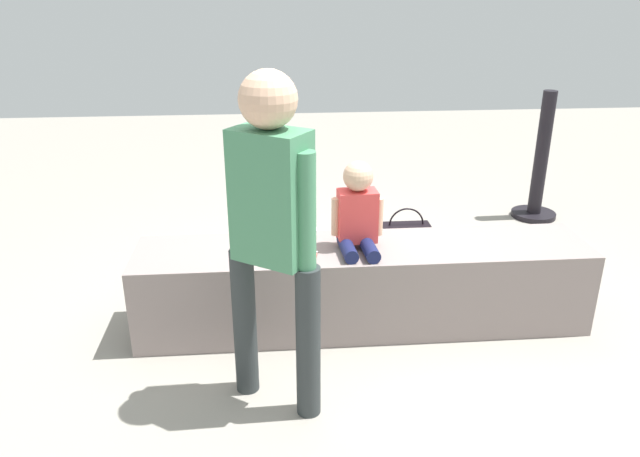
{
  "coord_description": "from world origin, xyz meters",
  "views": [
    {
      "loc": [
        -0.5,
        -3.02,
        1.84
      ],
      "look_at": [
        -0.27,
        -0.32,
        0.73
      ],
      "focal_mm": 34.1,
      "sensor_mm": 36.0,
      "label": 1
    }
  ],
  "objects_px": {
    "child_seated": "(358,211)",
    "handbag_black_leather": "(405,240)",
    "cake_plate": "(297,252)",
    "adult_standing": "(272,218)",
    "water_bottle_near_gift": "(338,264)",
    "party_cup_red": "(462,258)",
    "cake_box_white": "(301,239)",
    "gift_bag": "(186,262)"
  },
  "relations": [
    {
      "from": "child_seated",
      "to": "gift_bag",
      "type": "bearing_deg",
      "value": 148.72
    },
    {
      "from": "child_seated",
      "to": "handbag_black_leather",
      "type": "distance_m",
      "value": 1.13
    },
    {
      "from": "cake_plate",
      "to": "water_bottle_near_gift",
      "type": "xyz_separation_m",
      "value": [
        0.3,
        0.68,
        -0.41
      ]
    },
    {
      "from": "cake_plate",
      "to": "handbag_black_leather",
      "type": "bearing_deg",
      "value": 49.18
    },
    {
      "from": "cake_plate",
      "to": "handbag_black_leather",
      "type": "xyz_separation_m",
      "value": [
        0.81,
        0.94,
        -0.37
      ]
    },
    {
      "from": "adult_standing",
      "to": "party_cup_red",
      "type": "xyz_separation_m",
      "value": [
        1.31,
        1.37,
        -0.87
      ]
    },
    {
      "from": "adult_standing",
      "to": "gift_bag",
      "type": "height_order",
      "value": "adult_standing"
    },
    {
      "from": "water_bottle_near_gift",
      "to": "handbag_black_leather",
      "type": "bearing_deg",
      "value": 27.1
    },
    {
      "from": "cake_plate",
      "to": "water_bottle_near_gift",
      "type": "height_order",
      "value": "cake_plate"
    },
    {
      "from": "child_seated",
      "to": "water_bottle_near_gift",
      "type": "relative_size",
      "value": 2.36
    },
    {
      "from": "child_seated",
      "to": "cake_plate",
      "type": "relative_size",
      "value": 2.16
    },
    {
      "from": "water_bottle_near_gift",
      "to": "gift_bag",
      "type": "bearing_deg",
      "value": 178.94
    },
    {
      "from": "cake_box_white",
      "to": "cake_plate",
      "type": "bearing_deg",
      "value": -93.89
    },
    {
      "from": "adult_standing",
      "to": "cake_plate",
      "type": "bearing_deg",
      "value": 77.75
    },
    {
      "from": "cake_plate",
      "to": "child_seated",
      "type": "bearing_deg",
      "value": 12.34
    },
    {
      "from": "water_bottle_near_gift",
      "to": "cake_box_white",
      "type": "height_order",
      "value": "water_bottle_near_gift"
    },
    {
      "from": "cake_plate",
      "to": "handbag_black_leather",
      "type": "distance_m",
      "value": 1.29
    },
    {
      "from": "party_cup_red",
      "to": "water_bottle_near_gift",
      "type": "bearing_deg",
      "value": -172.55
    },
    {
      "from": "child_seated",
      "to": "water_bottle_near_gift",
      "type": "bearing_deg",
      "value": 92.71
    },
    {
      "from": "child_seated",
      "to": "water_bottle_near_gift",
      "type": "distance_m",
      "value": 0.85
    },
    {
      "from": "gift_bag",
      "to": "handbag_black_leather",
      "type": "height_order",
      "value": "handbag_black_leather"
    },
    {
      "from": "gift_bag",
      "to": "water_bottle_near_gift",
      "type": "relative_size",
      "value": 1.5
    },
    {
      "from": "handbag_black_leather",
      "to": "adult_standing",
      "type": "bearing_deg",
      "value": -121.72
    },
    {
      "from": "handbag_black_leather",
      "to": "gift_bag",
      "type": "bearing_deg",
      "value": -170.93
    },
    {
      "from": "gift_bag",
      "to": "handbag_black_leather",
      "type": "relative_size",
      "value": 0.81
    },
    {
      "from": "party_cup_red",
      "to": "handbag_black_leather",
      "type": "xyz_separation_m",
      "value": [
        -0.37,
        0.14,
        0.08
      ]
    },
    {
      "from": "child_seated",
      "to": "water_bottle_near_gift",
      "type": "xyz_separation_m",
      "value": [
        -0.03,
        0.61,
        -0.6
      ]
    },
    {
      "from": "gift_bag",
      "to": "water_bottle_near_gift",
      "type": "distance_m",
      "value": 1.0
    },
    {
      "from": "child_seated",
      "to": "cake_plate",
      "type": "distance_m",
      "value": 0.39
    },
    {
      "from": "party_cup_red",
      "to": "cake_box_white",
      "type": "relative_size",
      "value": 0.34
    },
    {
      "from": "child_seated",
      "to": "adult_standing",
      "type": "bearing_deg",
      "value": -125.27
    },
    {
      "from": "party_cup_red",
      "to": "handbag_black_leather",
      "type": "height_order",
      "value": "handbag_black_leather"
    },
    {
      "from": "adult_standing",
      "to": "handbag_black_leather",
      "type": "relative_size",
      "value": 4.04
    },
    {
      "from": "adult_standing",
      "to": "cake_plate",
      "type": "relative_size",
      "value": 6.81
    },
    {
      "from": "cake_plate",
      "to": "cake_box_white",
      "type": "relative_size",
      "value": 0.75
    },
    {
      "from": "cake_plate",
      "to": "water_bottle_near_gift",
      "type": "bearing_deg",
      "value": 65.85
    },
    {
      "from": "cake_box_white",
      "to": "child_seated",
      "type": "bearing_deg",
      "value": -77.48
    },
    {
      "from": "water_bottle_near_gift",
      "to": "cake_plate",
      "type": "bearing_deg",
      "value": -114.15
    },
    {
      "from": "gift_bag",
      "to": "water_bottle_near_gift",
      "type": "height_order",
      "value": "gift_bag"
    },
    {
      "from": "water_bottle_near_gift",
      "to": "handbag_black_leather",
      "type": "height_order",
      "value": "handbag_black_leather"
    },
    {
      "from": "child_seated",
      "to": "handbag_black_leather",
      "type": "relative_size",
      "value": 1.28
    },
    {
      "from": "cake_plate",
      "to": "gift_bag",
      "type": "distance_m",
      "value": 1.05
    }
  ]
}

